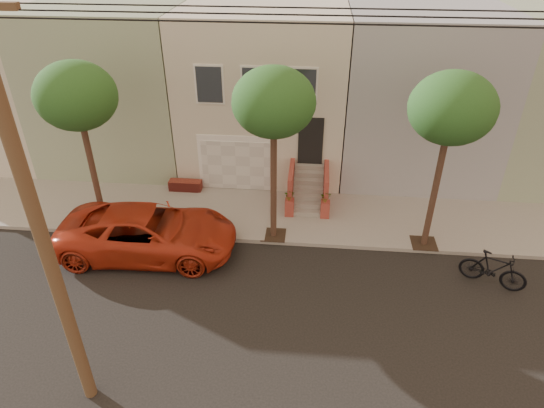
# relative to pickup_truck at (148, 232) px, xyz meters

# --- Properties ---
(ground) EXTENTS (90.00, 90.00, 0.00)m
(ground) POSITION_rel_pickup_truck_xyz_m (3.31, -2.68, -0.86)
(ground) COLOR black
(ground) RESTS_ON ground
(sidewalk) EXTENTS (40.00, 3.70, 0.15)m
(sidewalk) POSITION_rel_pickup_truck_xyz_m (3.31, 2.67, -0.78)
(sidewalk) COLOR gray
(sidewalk) RESTS_ON ground
(house_row) EXTENTS (33.10, 11.70, 7.00)m
(house_row) POSITION_rel_pickup_truck_xyz_m (3.31, 8.51, 2.79)
(house_row) COLOR #BAB29F
(house_row) RESTS_ON sidewalk
(tree_left) EXTENTS (2.70, 2.57, 6.30)m
(tree_left) POSITION_rel_pickup_truck_xyz_m (-2.19, 1.22, 4.40)
(tree_left) COLOR #2D2116
(tree_left) RESTS_ON sidewalk
(tree_mid) EXTENTS (2.70, 2.57, 6.30)m
(tree_mid) POSITION_rel_pickup_truck_xyz_m (4.31, 1.22, 4.40)
(tree_mid) COLOR #2D2116
(tree_mid) RESTS_ON sidewalk
(tree_right) EXTENTS (2.70, 2.57, 6.30)m
(tree_right) POSITION_rel_pickup_truck_xyz_m (9.81, 1.22, 4.40)
(tree_right) COLOR #2D2116
(tree_right) RESTS_ON sidewalk
(pickup_truck) EXTENTS (6.26, 3.06, 1.71)m
(pickup_truck) POSITION_rel_pickup_truck_xyz_m (0.00, 0.00, 0.00)
(pickup_truck) COLOR #B72F17
(pickup_truck) RESTS_ON ground
(motorcycle) EXTENTS (2.13, 1.37, 1.24)m
(motorcycle) POSITION_rel_pickup_truck_xyz_m (11.60, -0.65, -0.23)
(motorcycle) COLOR black
(motorcycle) RESTS_ON ground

